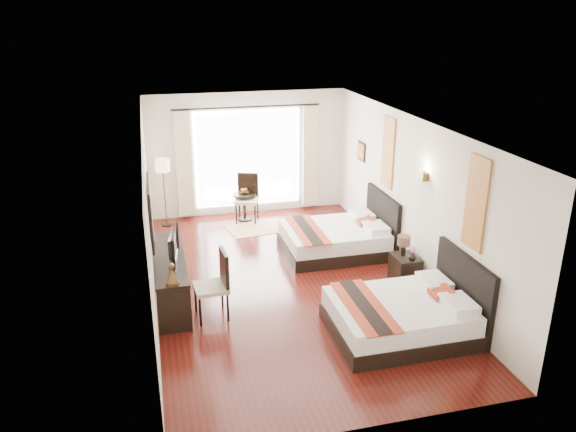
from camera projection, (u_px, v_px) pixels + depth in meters
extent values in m
cube|color=#380F0A|center=(287.00, 282.00, 9.85)|extent=(4.50, 7.50, 0.01)
cube|color=white|center=(287.00, 124.00, 8.87)|extent=(4.50, 7.50, 0.02)
cube|color=silver|center=(411.00, 197.00, 9.87)|extent=(0.01, 7.50, 2.80)
cube|color=silver|center=(149.00, 219.00, 8.85)|extent=(0.01, 7.50, 2.80)
cube|color=silver|center=(248.00, 154.00, 12.76)|extent=(4.50, 0.01, 2.80)
cube|color=silver|center=(373.00, 321.00, 5.95)|extent=(4.50, 0.01, 2.80)
cube|color=white|center=(248.00, 158.00, 12.78)|extent=(2.40, 0.02, 2.20)
cube|color=white|center=(248.00, 159.00, 12.73)|extent=(2.30, 0.02, 2.10)
cube|color=beige|center=(184.00, 164.00, 12.37)|extent=(0.35, 0.14, 2.35)
cube|color=beige|center=(310.00, 156.00, 13.03)|extent=(0.35, 0.14, 2.35)
cube|color=maroon|center=(476.00, 203.00, 7.86)|extent=(0.03, 0.50, 1.35)
cube|color=maroon|center=(388.00, 152.00, 10.62)|extent=(0.03, 0.50, 1.35)
cube|color=#4B391B|center=(424.00, 176.00, 9.22)|extent=(0.10, 0.14, 0.14)
cube|color=black|center=(150.00, 212.00, 8.71)|extent=(0.04, 1.25, 0.95)
cube|color=white|center=(152.00, 211.00, 8.72)|extent=(0.01, 1.12, 0.82)
cube|color=black|center=(398.00, 326.00, 8.26)|extent=(1.96, 1.53, 0.24)
cube|color=white|center=(399.00, 311.00, 8.16)|extent=(1.90, 1.49, 0.29)
cube|color=black|center=(463.00, 291.00, 8.33)|extent=(0.08, 1.53, 1.15)
cube|color=maroon|center=(364.00, 306.00, 7.99)|extent=(0.53, 1.59, 0.02)
cube|color=black|center=(333.00, 246.00, 11.03)|extent=(1.94, 1.51, 0.24)
cube|color=white|center=(334.00, 234.00, 10.93)|extent=(1.88, 1.47, 0.28)
cube|color=black|center=(382.00, 221.00, 11.10)|extent=(0.08, 1.51, 1.14)
cube|color=maroon|center=(307.00, 230.00, 10.76)|extent=(0.52, 1.57, 0.02)
cube|color=black|center=(405.00, 269.00, 9.76)|extent=(0.42, 0.51, 0.49)
cylinder|color=black|center=(403.00, 250.00, 9.69)|extent=(0.09, 0.09, 0.19)
cylinder|color=#402B1E|center=(404.00, 241.00, 9.63)|extent=(0.22, 0.22, 0.17)
imported|color=black|center=(412.00, 256.00, 9.51)|extent=(0.14, 0.14, 0.15)
cube|color=black|center=(171.00, 278.00, 9.17)|extent=(0.50, 2.20, 0.76)
imported|color=black|center=(170.00, 245.00, 8.88)|extent=(0.22, 0.85, 0.49)
cube|color=#B6AB8C|center=(211.00, 288.00, 8.58)|extent=(0.54, 0.54, 0.07)
cube|color=black|center=(224.00, 268.00, 8.54)|extent=(0.09, 0.47, 0.56)
cylinder|color=black|center=(167.00, 225.00, 12.42)|extent=(0.23, 0.23, 0.03)
cylinder|color=#4B391B|center=(165.00, 197.00, 12.19)|extent=(0.03, 0.03, 1.28)
cylinder|color=beige|center=(162.00, 165.00, 11.95)|extent=(0.30, 0.30, 0.27)
cylinder|color=black|center=(245.00, 207.00, 12.66)|extent=(0.53, 0.53, 0.62)
imported|color=#4A2A1A|center=(244.00, 192.00, 12.55)|extent=(0.30, 0.30, 0.05)
cube|color=#B6AB8C|center=(247.00, 200.00, 12.50)|extent=(0.63, 0.63, 0.07)
cube|color=black|center=(248.00, 185.00, 12.60)|extent=(0.46, 0.20, 0.55)
cube|color=tan|center=(257.00, 228.00, 12.24)|extent=(1.35, 1.01, 0.01)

